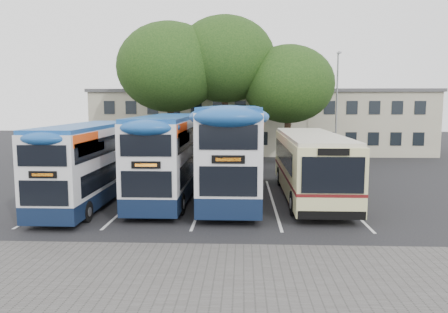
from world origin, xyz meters
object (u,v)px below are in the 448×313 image
lamp_post (337,101)px  bus_dd_left (88,161)px  tree_mid (225,60)px  bus_dd_mid (168,153)px  bus_dd_right (232,148)px  tree_right (288,84)px  tree_left (170,67)px  bus_single (310,162)px

lamp_post → bus_dd_left: size_ratio=0.97×
lamp_post → tree_mid: tree_mid is taller
bus_dd_left → bus_dd_mid: size_ratio=0.91×
lamp_post → bus_dd_right: lamp_post is taller
lamp_post → bus_dd_left: 22.45m
tree_mid → bus_dd_left: size_ratio=1.26×
tree_right → bus_dd_left: tree_right is taller
tree_left → tree_mid: bearing=10.5°
tree_left → bus_dd_left: 15.26m
bus_dd_right → bus_dd_mid: bearing=-174.6°
tree_mid → bus_dd_right: bearing=-86.0°
bus_dd_mid → tree_right: bearing=60.0°
tree_right → bus_dd_mid: size_ratio=0.92×
lamp_post → bus_dd_right: (-8.32, -14.29, -2.47)m
tree_left → tree_mid: tree_mid is taller
tree_left → bus_dd_left: size_ratio=1.20×
tree_right → bus_dd_right: tree_right is taller
bus_dd_left → bus_dd_right: bus_dd_right is taller
tree_right → bus_single: bearing=-90.2°
tree_left → bus_dd_mid: (1.92, -12.47, -5.33)m
lamp_post → tree_left: 13.92m
tree_left → tree_right: (9.31, 0.31, -1.31)m
tree_mid → bus_dd_right: tree_mid is taller
tree_mid → bus_dd_right: 14.20m
tree_right → bus_dd_mid: (-7.38, -12.78, -4.01)m
tree_left → bus_dd_right: 14.16m
bus_dd_left → tree_left: bearing=83.1°
tree_mid → bus_dd_mid: size_ratio=1.15×
bus_dd_right → bus_single: bus_dd_right is taller
lamp_post → tree_right: bearing=-156.5°
tree_right → bus_single: (-0.04, -12.24, -4.48)m
bus_dd_mid → bus_dd_right: size_ratio=0.90×
tree_left → tree_right: size_ratio=1.19×
tree_mid → bus_dd_mid: tree_mid is taller
bus_dd_left → bus_dd_right: 7.18m
bus_dd_mid → lamp_post: bearing=51.6°
lamp_post → bus_single: bearing=-106.8°
bus_dd_right → tree_mid: bearing=94.0°
tree_mid → tree_right: size_ratio=1.25×
bus_single → tree_left: bearing=127.8°
tree_left → bus_single: bearing=-52.2°
bus_dd_right → lamp_post: bearing=59.8°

